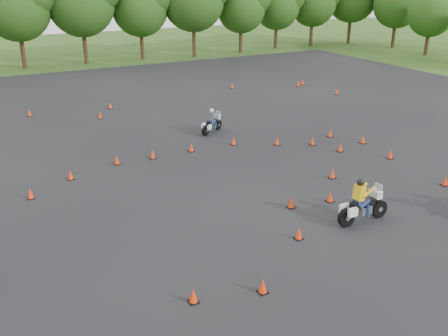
% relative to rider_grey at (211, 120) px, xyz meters
% --- Properties ---
extents(ground, '(140.00, 140.00, 0.00)m').
position_rel_rider_grey_xyz_m(ground, '(-3.54, -12.27, -0.79)').
color(ground, '#2D5119').
rests_on(ground, ground).
extents(asphalt_pad, '(62.00, 62.00, 0.00)m').
position_rel_rider_grey_xyz_m(asphalt_pad, '(-3.54, -6.27, -0.78)').
color(asphalt_pad, black).
rests_on(asphalt_pad, ground).
extents(treeline, '(86.96, 32.30, 10.79)m').
position_rel_rider_grey_xyz_m(treeline, '(-1.88, 23.13, 3.89)').
color(treeline, '#224614').
rests_on(treeline, ground).
extents(traffic_cones, '(33.00, 32.68, 0.45)m').
position_rel_rider_grey_xyz_m(traffic_cones, '(-3.28, -6.03, -0.56)').
color(traffic_cones, '#EE330A').
rests_on(traffic_cones, asphalt_pad).
extents(rider_grey, '(2.05, 1.57, 1.56)m').
position_rel_rider_grey_xyz_m(rider_grey, '(0.00, 0.00, 0.00)').
color(rider_grey, '#404248').
rests_on(rider_grey, ground).
extents(rider_yellow, '(2.38, 0.74, 1.84)m').
position_rel_rider_grey_xyz_m(rider_yellow, '(0.02, -13.25, 0.14)').
color(rider_yellow, gold).
rests_on(rider_yellow, ground).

